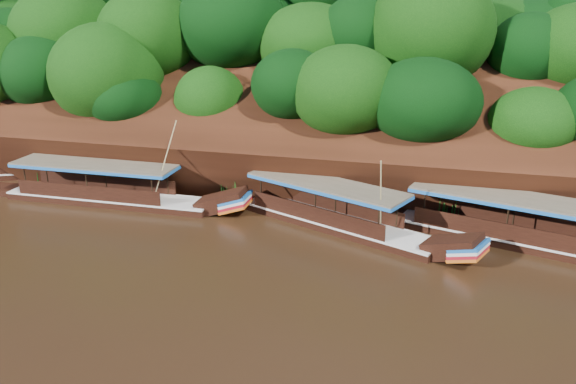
# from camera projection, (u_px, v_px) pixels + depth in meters

# --- Properties ---
(ground) EXTENTS (160.00, 160.00, 0.00)m
(ground) POSITION_uv_depth(u_px,v_px,m) (300.00, 282.00, 26.27)
(ground) COLOR black
(ground) RESTS_ON ground
(riverbank) EXTENTS (120.00, 30.06, 19.40)m
(riverbank) POSITION_uv_depth(u_px,v_px,m) (365.00, 135.00, 46.42)
(riverbank) COLOR black
(riverbank) RESTS_ON ground
(boat_0) EXTENTS (16.10, 6.54, 6.96)m
(boat_0) POSITION_uv_depth(u_px,v_px,m) (542.00, 238.00, 29.63)
(boat_0) COLOR black
(boat_0) RESTS_ON ground
(boat_1) EXTENTS (14.41, 7.79, 5.36)m
(boat_1) POSITION_uv_depth(u_px,v_px,m) (348.00, 221.00, 31.93)
(boat_1) COLOR black
(boat_1) RESTS_ON ground
(boat_2) EXTENTS (16.44, 2.76, 6.06)m
(boat_2) POSITION_uv_depth(u_px,v_px,m) (121.00, 195.00, 36.18)
(boat_2) COLOR black
(boat_2) RESTS_ON ground
(reeds) EXTENTS (48.07, 2.22, 2.19)m
(reeds) POSITION_uv_depth(u_px,v_px,m) (284.00, 193.00, 35.53)
(reeds) COLOR #1D5816
(reeds) RESTS_ON ground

